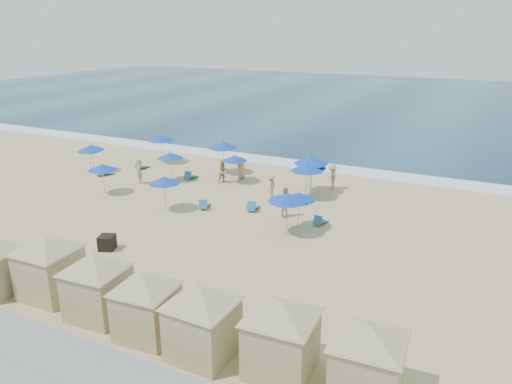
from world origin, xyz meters
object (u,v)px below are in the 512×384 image
trash_bin (107,242)px  umbrella_7 (235,158)px  cabana_6 (368,353)px  cabana_4 (202,315)px  umbrella_1 (89,149)px  umbrella_10 (307,168)px  beachgoer_2 (285,202)px  beachgoer_4 (241,168)px  cabana_3 (146,299)px  umbrella_5 (170,156)px  umbrella_4 (223,145)px  beachgoer_1 (223,171)px  beachgoer_3 (332,177)px  umbrella_8 (299,196)px  cabana_5 (282,329)px  umbrella_2 (161,138)px  beachgoer_5 (271,186)px  umbrella_3 (102,167)px  umbrella_11 (287,197)px  cabana_2 (97,279)px  umbrella_9 (311,160)px  umbrella_0 (92,148)px  beachgoer_0 (139,171)px  cabana_1 (48,260)px  umbrella_12 (312,165)px

trash_bin → umbrella_7: size_ratio=0.36×
cabana_6 → cabana_4: bearing=-175.4°
umbrella_1 → umbrella_10: (17.55, 1.67, 0.24)m
beachgoer_2 → beachgoer_4: 8.48m
cabana_3 → umbrella_5: 19.83m
cabana_3 → umbrella_5: cabana_3 is taller
umbrella_5 → umbrella_7: size_ratio=1.04×
cabana_4 → umbrella_4: bearing=118.1°
cabana_3 → beachgoer_1: bearing=111.4°
beachgoer_3 → beachgoer_4: 7.04m
cabana_4 → umbrella_8: 12.32m
beachgoer_1 → umbrella_1: bearing=135.7°
umbrella_1 → umbrella_7: (11.53, 2.68, -0.05)m
cabana_5 → beachgoer_4: bearing=121.4°
umbrella_7 → umbrella_4: bearing=138.8°
umbrella_2 → beachgoer_5: (11.94, -3.98, -1.37)m
umbrella_3 → umbrella_7: size_ratio=1.02×
umbrella_11 → beachgoer_3: bearing=91.6°
umbrella_7 → umbrella_11: 10.15m
cabana_2 → umbrella_8: bearing=72.5°
umbrella_5 → umbrella_8: 12.79m
cabana_6 → umbrella_2: cabana_6 is taller
umbrella_5 → beachgoer_5: (8.29, -0.14, -1.16)m
umbrella_9 → beachgoer_2: (0.22, -5.00, -1.42)m
umbrella_0 → beachgoer_0: (5.28, -0.87, -1.05)m
cabana_5 → beachgoer_2: (-5.53, 13.22, -0.71)m
cabana_5 → cabana_6: 2.87m
umbrella_8 → umbrella_9: umbrella_9 is taller
beachgoer_0 → beachgoer_1: 6.17m
umbrella_1 → beachgoer_3: size_ratio=1.20×
cabana_6 → umbrella_7: bearing=128.8°
beachgoer_5 → cabana_1: bearing=-8.5°
beachgoer_0 → beachgoer_2: 12.31m
umbrella_0 → beachgoer_4: size_ratio=1.34×
trash_bin → umbrella_7: umbrella_7 is taller
umbrella_4 → umbrella_7: bearing=-41.2°
beachgoer_1 → beachgoer_4: 1.65m
umbrella_12 → beachgoer_1: size_ratio=1.31×
umbrella_3 → umbrella_11: size_ratio=0.88×
cabana_5 → beachgoer_5: bearing=115.8°
umbrella_10 → umbrella_12: 1.31m
umbrella_11 → beachgoer_5: bearing=122.7°
beachgoer_2 → umbrella_10: bearing=31.0°
trash_bin → umbrella_5: (-4.13, 11.48, 1.55)m
cabana_1 → cabana_4: bearing=-4.3°
umbrella_3 → umbrella_8: size_ratio=0.97×
umbrella_9 → umbrella_10: (0.18, -1.22, -0.21)m
umbrella_5 → trash_bin: bearing=-70.2°
umbrella_2 → umbrella_5: umbrella_2 is taller
trash_bin → umbrella_11: umbrella_11 is taller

